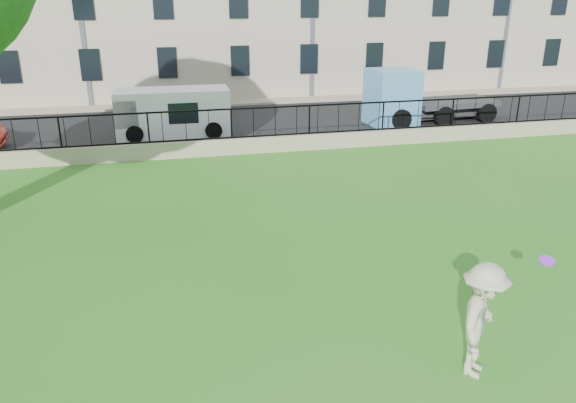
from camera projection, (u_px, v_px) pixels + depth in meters
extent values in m
plane|color=#2C6F1A|center=(322.00, 328.00, 10.25)|extent=(120.00, 120.00, 0.00)
cube|color=#9B9271|center=(232.00, 146.00, 21.08)|extent=(50.00, 0.40, 0.60)
cube|color=black|center=(232.00, 138.00, 20.96)|extent=(50.00, 0.05, 0.06)
cube|color=black|center=(231.00, 109.00, 20.58)|extent=(50.00, 0.05, 0.06)
cube|color=black|center=(218.00, 126.00, 25.46)|extent=(60.00, 9.00, 0.01)
cube|color=#9B9271|center=(207.00, 104.00, 30.18)|extent=(60.00, 1.40, 0.12)
imported|color=#BEB99A|center=(482.00, 321.00, 8.75)|extent=(1.37, 1.41, 1.93)
cylinder|color=#A529EA|center=(547.00, 261.00, 9.79)|extent=(0.32, 0.31, 0.12)
cube|color=white|center=(173.00, 113.00, 23.51)|extent=(4.69, 1.89, 1.96)
cube|color=#61A9E3|center=(430.00, 95.00, 25.90)|extent=(6.06, 2.53, 2.48)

